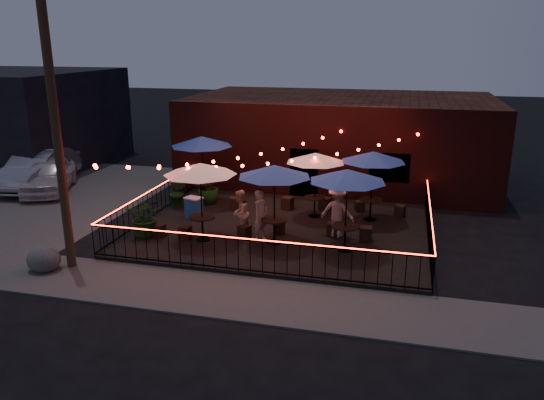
{
  "coord_description": "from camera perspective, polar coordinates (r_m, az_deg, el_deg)",
  "views": [
    {
      "loc": [
        4.0,
        -15.32,
        6.52
      ],
      "look_at": [
        -0.34,
        1.87,
        1.17
      ],
      "focal_mm": 35.0,
      "sensor_mm": 36.0,
      "label": 1
    }
  ],
  "objects": [
    {
      "name": "bistro_chair_5",
      "position": [
        18.24,
        0.81,
        -2.95
      ],
      "size": [
        0.45,
        0.45,
        0.41
      ],
      "primitive_type": "cube",
      "rotation": [
        0.0,
        0.0,
        3.51
      ],
      "color": "black",
      "rests_on": "patio"
    },
    {
      "name": "utility_pole",
      "position": [
        16.01,
        -22.15,
        6.51
      ],
      "size": [
        0.26,
        0.26,
        8.0
      ],
      "primitive_type": "cylinder",
      "color": "#392C17",
      "rests_on": "ground"
    },
    {
      "name": "fence_right",
      "position": [
        18.31,
        16.55,
        -2.59
      ],
      "size": [
        0.04,
        8.0,
        1.04
      ],
      "rotation": [
        0.0,
        0.0,
        1.57
      ],
      "color": "black",
      "rests_on": "patio"
    },
    {
      "name": "bistro_chair_8",
      "position": [
        18.17,
        6.51,
        -3.12
      ],
      "size": [
        0.39,
        0.39,
        0.43
      ],
      "primitive_type": "cube",
      "rotation": [
        0.0,
        0.0,
        0.09
      ],
      "color": "black",
      "rests_on": "patio"
    },
    {
      "name": "patron_a",
      "position": [
        17.38,
        -1.22,
        -1.7
      ],
      "size": [
        0.61,
        0.73,
        1.71
      ],
      "primitive_type": "imported",
      "rotation": [
        0.0,
        0.0,
        1.19
      ],
      "color": "#E1B18D",
      "rests_on": "patio"
    },
    {
      "name": "cafe_table_1",
      "position": [
        21.33,
        -7.57,
        6.18
      ],
      "size": [
        2.77,
        2.77,
        2.73
      ],
      "rotation": [
        0.0,
        0.0,
        0.13
      ],
      "color": "black",
      "rests_on": "patio"
    },
    {
      "name": "bistro_chair_0",
      "position": [
        18.29,
        -12.07,
        -3.26
      ],
      "size": [
        0.44,
        0.44,
        0.43
      ],
      "primitive_type": "cube",
      "rotation": [
        0.0,
        0.0,
        -0.26
      ],
      "color": "black",
      "rests_on": "patio"
    },
    {
      "name": "bistro_chair_10",
      "position": [
        20.85,
        9.4,
        -0.65
      ],
      "size": [
        0.44,
        0.44,
        0.4
      ],
      "primitive_type": "cube",
      "rotation": [
        0.0,
        0.0,
        0.4
      ],
      "color": "black",
      "rests_on": "patio"
    },
    {
      "name": "sidewalk",
      "position": [
        14.28,
        -3.77,
        -10.31
      ],
      "size": [
        18.0,
        2.5,
        0.05
      ],
      "primitive_type": "cube",
      "color": "#494643",
      "rests_on": "ground"
    },
    {
      "name": "brick_building",
      "position": [
        25.88,
        7.36,
        6.6
      ],
      "size": [
        14.0,
        8.0,
        4.0
      ],
      "color": "black",
      "rests_on": "ground"
    },
    {
      "name": "cafe_table_2",
      "position": [
        16.73,
        0.25,
        3.03
      ],
      "size": [
        2.66,
        2.66,
        2.62
      ],
      "rotation": [
        0.0,
        0.0,
        -0.13
      ],
      "color": "black",
      "rests_on": "patio"
    },
    {
      "name": "fence_left",
      "position": [
        20.38,
        -12.71,
        -0.33
      ],
      "size": [
        0.04,
        8.0,
        1.04
      ],
      "rotation": [
        0.0,
        0.0,
        1.57
      ],
      "color": "black",
      "rests_on": "patio"
    },
    {
      "name": "patron_b",
      "position": [
        17.86,
        -3.48,
        -1.43
      ],
      "size": [
        0.72,
        0.86,
        1.59
      ],
      "primitive_type": "imported",
      "rotation": [
        0.0,
        0.0,
        -1.73
      ],
      "color": "#D29F8F",
      "rests_on": "patio"
    },
    {
      "name": "bistro_chair_6",
      "position": [
        20.81,
        1.68,
        -0.34
      ],
      "size": [
        0.48,
        0.48,
        0.48
      ],
      "primitive_type": "cube",
      "rotation": [
        0.0,
        0.0,
        -0.21
      ],
      "color": "black",
      "rests_on": "patio"
    },
    {
      "name": "car_silver",
      "position": [
        26.7,
        -23.89,
        3.09
      ],
      "size": [
        2.55,
        5.39,
        1.71
      ],
      "primitive_type": "imported",
      "rotation": [
        0.0,
        0.0,
        0.15
      ],
      "color": "#A3A4AC",
      "rests_on": "ground"
    },
    {
      "name": "potted_shrub_b",
      "position": [
        21.17,
        -10.1,
        0.85
      ],
      "size": [
        0.82,
        0.72,
        1.3
      ],
      "primitive_type": "imported",
      "rotation": [
        0.0,
        0.0,
        -0.22
      ],
      "color": "#0B380E",
      "rests_on": "patio"
    },
    {
      "name": "bistro_chair_11",
      "position": [
        20.52,
        13.59,
        -1.15
      ],
      "size": [
        0.44,
        0.44,
        0.43
      ],
      "primitive_type": "cube",
      "rotation": [
        0.0,
        0.0,
        2.88
      ],
      "color": "black",
      "rests_on": "patio"
    },
    {
      "name": "cafe_table_4",
      "position": [
        16.26,
        8.12,
        2.51
      ],
      "size": [
        2.85,
        2.85,
        2.63
      ],
      "rotation": [
        0.0,
        0.0,
        -0.22
      ],
      "color": "black",
      "rests_on": "patio"
    },
    {
      "name": "car_white",
      "position": [
        25.69,
        -22.88,
        2.47
      ],
      "size": [
        3.34,
        4.71,
        1.49
      ],
      "primitive_type": "imported",
      "rotation": [
        0.0,
        0.0,
        0.4
      ],
      "color": "silver",
      "rests_on": "ground"
    },
    {
      "name": "potted_shrub_a",
      "position": [
        18.3,
        -13.37,
        -1.78
      ],
      "size": [
        1.43,
        1.31,
        1.37
      ],
      "primitive_type": "imported",
      "rotation": [
        0.0,
        0.0,
        0.22
      ],
      "color": "#123A13",
      "rests_on": "patio"
    },
    {
      "name": "festoon_lights",
      "position": [
        18.18,
        -2.18,
        4.07
      ],
      "size": [
        10.02,
        8.72,
        1.32
      ],
      "color": "#FF180D",
      "rests_on": "ground"
    },
    {
      "name": "potted_shrub_c",
      "position": [
        21.53,
        -6.89,
        1.6
      ],
      "size": [
        0.95,
        0.95,
        1.55
      ],
      "primitive_type": "imported",
      "rotation": [
        0.0,
        0.0,
        -0.1
      ],
      "color": "#153B12",
      "rests_on": "patio"
    },
    {
      "name": "bistro_chair_9",
      "position": [
        17.85,
        10.05,
        -3.59
      ],
      "size": [
        0.4,
        0.4,
        0.46
      ],
      "primitive_type": "cube",
      "rotation": [
        0.0,
        0.0,
        3.16
      ],
      "color": "black",
      "rests_on": "patio"
    },
    {
      "name": "cafe_table_3",
      "position": [
        19.49,
        4.72,
        4.47
      ],
      "size": [
        2.72,
        2.72,
        2.44
      ],
      "rotation": [
        0.0,
        0.0,
        -0.26
      ],
      "color": "black",
      "rests_on": "patio"
    },
    {
      "name": "bistro_chair_1",
      "position": [
        17.97,
        -9.32,
        -3.46
      ],
      "size": [
        0.38,
        0.38,
        0.43
      ],
      "primitive_type": "cube",
      "rotation": [
        0.0,
        0.0,
        3.09
      ],
      "color": "black",
      "rests_on": "patio"
    },
    {
      "name": "fence_front",
      "position": [
        15.09,
        -2.36,
        -6.06
      ],
      "size": [
        10.0,
        0.04,
        1.04
      ],
      "color": "black",
      "rests_on": "patio"
    },
    {
      "name": "bistro_chair_4",
      "position": [
        17.86,
        -2.99,
        -3.39
      ],
      "size": [
        0.47,
        0.47,
        0.43
      ],
      "primitive_type": "cube",
      "rotation": [
        0.0,
        0.0,
        -0.4
      ],
      "color": "black",
      "rests_on": "patio"
    },
    {
      "name": "ground",
      "position": [
        17.12,
        -0.43,
        -5.59
      ],
      "size": [
        110.0,
        110.0,
        0.0
      ],
      "primitive_type": "plane",
      "color": "black",
      "rests_on": "ground"
    },
    {
      "name": "parking_lot",
      "position": [
        25.91,
        -24.58,
        0.69
      ],
      "size": [
        11.0,
        12.0,
        0.02
      ],
      "primitive_type": "cube",
      "color": "#494643",
      "rests_on": "ground"
    },
    {
      "name": "bistro_chair_3",
      "position": [
        20.73,
        -3.87,
        -0.39
      ],
      "size": [
        0.55,
        0.55,
        0.51
      ],
      "primitive_type": "cube",
      "rotation": [
        0.0,
        0.0,
        3.48
      ],
      "color": "black",
      "rests_on": "patio"
    },
    {
      "name": "cooler",
      "position": [
        19.87,
        -8.4,
        -0.83
      ],
      "size": [
        0.72,
        0.6,
        0.82
      ],
      "rotation": [
        0.0,
        0.0,
        -0.29
      ],
      "color": "#1C5AA4",
      "rests_on": "patio"
    },
    {
      "name": "boulder",
      "position": [
        16.98,
        -23.35,
        -5.89
      ],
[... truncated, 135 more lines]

